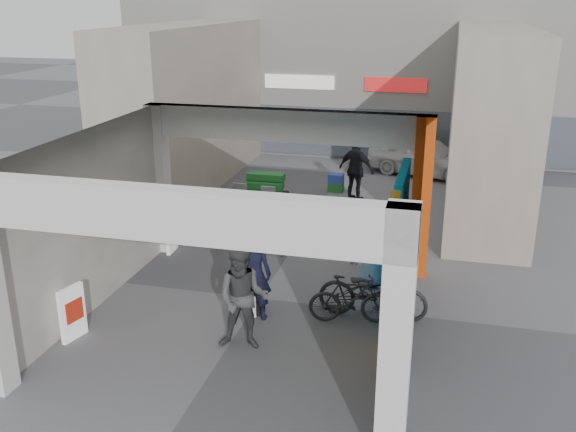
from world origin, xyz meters
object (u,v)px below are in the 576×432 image
(cafe_set, at_px, (241,210))
(bicycle_rear, at_px, (351,299))
(man_with_dog, at_px, (254,274))
(man_back_turned, at_px, (243,298))
(produce_stand, at_px, (265,192))
(white_van, at_px, (425,156))
(bicycle_front, at_px, (373,292))
(border_collie, at_px, (254,301))
(man_crates, at_px, (356,170))
(man_elderly, at_px, (374,250))

(cafe_set, relative_size, bicycle_rear, 0.97)
(man_with_dog, distance_m, bicycle_rear, 1.86)
(man_back_turned, bearing_deg, produce_stand, 96.36)
(produce_stand, bearing_deg, cafe_set, -108.05)
(produce_stand, xyz_separation_m, man_back_turned, (1.92, -7.93, 0.58))
(man_with_dog, xyz_separation_m, white_van, (2.61, 11.19, -0.24))
(cafe_set, height_order, bicycle_rear, bicycle_rear)
(bicycle_front, height_order, white_van, white_van)
(bicycle_rear, bearing_deg, man_with_dog, 87.77)
(man_with_dog, distance_m, man_back_turned, 1.08)
(bicycle_rear, bearing_deg, border_collie, 83.60)
(produce_stand, height_order, bicycle_rear, bicycle_rear)
(produce_stand, xyz_separation_m, man_crates, (2.56, 0.83, 0.62))
(man_elderly, bearing_deg, bicycle_rear, -110.69)
(cafe_set, bearing_deg, bicycle_front, -48.12)
(border_collie, height_order, man_back_turned, man_back_turned)
(man_with_dog, bearing_deg, man_elderly, -138.80)
(cafe_set, relative_size, man_crates, 0.79)
(man_back_turned, bearing_deg, border_collie, 91.55)
(man_with_dog, xyz_separation_m, man_crates, (0.77, 7.68, 0.07))
(produce_stand, bearing_deg, border_collie, -88.80)
(produce_stand, bearing_deg, white_van, 31.29)
(man_back_turned, bearing_deg, man_with_dog, 89.72)
(cafe_set, distance_m, man_crates, 3.80)
(produce_stand, bearing_deg, bicycle_rear, -74.74)
(man_elderly, relative_size, bicycle_rear, 1.01)
(man_with_dog, distance_m, man_crates, 7.72)
(produce_stand, height_order, man_elderly, man_elderly)
(white_van, bearing_deg, border_collie, -174.12)
(produce_stand, distance_m, man_crates, 2.77)
(border_collie, relative_size, man_crates, 0.35)
(bicycle_front, bearing_deg, bicycle_rear, 127.76)
(border_collie, bearing_deg, bicycle_front, 6.95)
(man_back_turned, bearing_deg, cafe_set, 101.26)
(white_van, bearing_deg, man_back_turned, -172.00)
(man_back_turned, distance_m, man_elderly, 3.56)
(man_crates, relative_size, white_van, 0.50)
(produce_stand, relative_size, bicycle_front, 0.64)
(man_back_turned, xyz_separation_m, white_van, (2.48, 12.27, -0.27))
(man_crates, bearing_deg, border_collie, 106.02)
(bicycle_front, xyz_separation_m, white_van, (0.46, 10.66, 0.12))
(man_with_dog, height_order, man_back_turned, man_back_turned)
(produce_stand, distance_m, border_collie, 6.95)
(cafe_set, relative_size, produce_stand, 1.16)
(border_collie, xyz_separation_m, bicycle_rear, (1.85, 0.13, 0.21))
(cafe_set, relative_size, man_with_dog, 0.85)
(cafe_set, distance_m, man_with_dog, 5.49)
(man_elderly, bearing_deg, bicycle_front, -97.40)
(border_collie, height_order, man_crates, man_crates)
(man_elderly, relative_size, white_van, 0.41)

